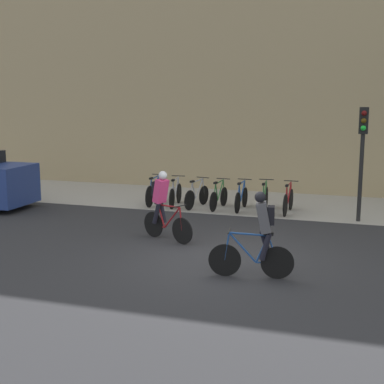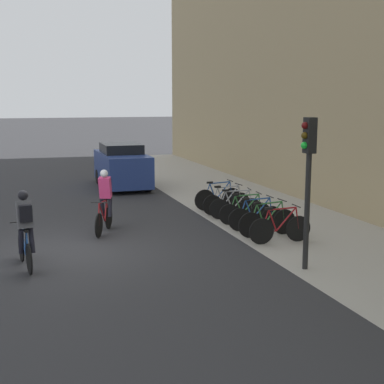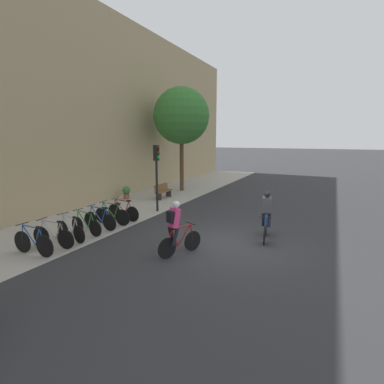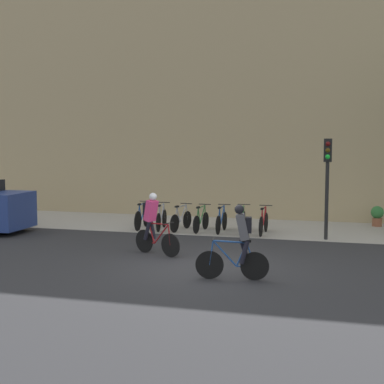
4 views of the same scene
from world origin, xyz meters
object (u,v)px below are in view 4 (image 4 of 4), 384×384
object	(u,v)px
cyclist_pink	(153,221)
parked_bike_0	(142,218)
parked_bike_5	(242,222)
parked_bike_2	(181,220)
parked_bike_4	(221,221)
traffic_light_pole	(327,170)
potted_plant	(377,215)
cyclist_grey	(240,240)
parked_bike_1	(161,219)
parked_bike_3	(201,221)
parked_bike_6	(264,223)

from	to	relation	value
cyclist_pink	parked_bike_0	xyz separation A→B (m)	(-1.87, 4.13, -0.53)
parked_bike_5	parked_bike_2	bearing A→B (deg)	-179.99
parked_bike_4	traffic_light_pole	xyz separation A→B (m)	(3.63, -0.49, 1.92)
traffic_light_pole	potted_plant	world-z (taller)	traffic_light_pole
cyclist_grey	traffic_light_pole	size ratio (longest dim) A/B	0.53
cyclist_pink	parked_bike_0	world-z (taller)	cyclist_pink
parked_bike_1	parked_bike_4	bearing A→B (deg)	0.00
parked_bike_1	traffic_light_pole	bearing A→B (deg)	-4.74
parked_bike_3	parked_bike_6	bearing A→B (deg)	0.01
parked_bike_3	parked_bike_6	distance (m)	2.26
cyclist_grey	parked_bike_1	distance (m)	7.53
parked_bike_4	parked_bike_6	bearing A→B (deg)	0.00
cyclist_pink	parked_bike_1	bearing A→B (deg)	105.14
cyclist_pink	traffic_light_pole	distance (m)	6.16
parked_bike_1	parked_bike_4	distance (m)	2.26
cyclist_pink	parked_bike_2	size ratio (longest dim) A/B	1.07
parked_bike_1	parked_bike_5	distance (m)	3.01
parked_bike_0	parked_bike_1	xyz separation A→B (m)	(0.75, -0.00, -0.01)
potted_plant	parked_bike_1	bearing A→B (deg)	-159.62
parked_bike_2	parked_bike_4	world-z (taller)	parked_bike_4
cyclist_pink	potted_plant	distance (m)	9.63
parked_bike_5	potted_plant	bearing A→B (deg)	31.33
cyclist_pink	parked_bike_2	bearing A→B (deg)	95.08
parked_bike_3	parked_bike_4	bearing A→B (deg)	0.02
parked_bike_5	parked_bike_6	xyz separation A→B (m)	(0.75, -0.00, -0.01)
parked_bike_2	parked_bike_4	distance (m)	1.51
cyclist_grey	parked_bike_5	xyz separation A→B (m)	(-1.03, 6.33, -0.53)
parked_bike_0	parked_bike_1	distance (m)	0.75
parked_bike_0	parked_bike_3	distance (m)	2.26
parked_bike_1	parked_bike_4	world-z (taller)	parked_bike_1
cyclist_pink	parked_bike_3	world-z (taller)	cyclist_pink
parked_bike_0	parked_bike_4	distance (m)	3.01
cyclist_pink	cyclist_grey	bearing A→B (deg)	-36.97
traffic_light_pole	parked_bike_5	bearing A→B (deg)	170.37
parked_bike_2	traffic_light_pole	bearing A→B (deg)	-5.43
parked_bike_4	parked_bike_5	world-z (taller)	parked_bike_5
parked_bike_6	traffic_light_pole	size ratio (longest dim) A/B	0.52
parked_bike_5	potted_plant	xyz separation A→B (m)	(4.71, 2.87, 0.02)
cyclist_pink	parked_bike_1	distance (m)	4.31
traffic_light_pole	potted_plant	distance (m)	4.26
parked_bike_2	parked_bike_0	bearing A→B (deg)	179.95
parked_bike_6	traffic_light_pole	distance (m)	2.90
cyclist_pink	parked_bike_4	distance (m)	4.32
cyclist_grey	parked_bike_0	size ratio (longest dim) A/B	1.03
cyclist_pink	parked_bike_3	distance (m)	4.19
cyclist_pink	parked_bike_0	size ratio (longest dim) A/B	1.03
parked_bike_5	parked_bike_3	bearing A→B (deg)	-179.98
cyclist_pink	parked_bike_5	world-z (taller)	cyclist_pink
parked_bike_0	cyclist_grey	bearing A→B (deg)	-52.87
cyclist_pink	potted_plant	world-z (taller)	cyclist_pink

